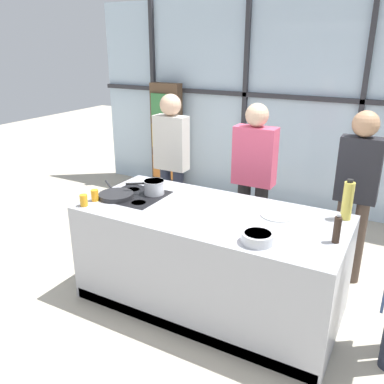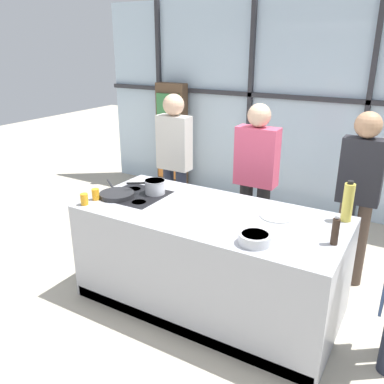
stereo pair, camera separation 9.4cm
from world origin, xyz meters
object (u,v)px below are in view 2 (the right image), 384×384
at_px(spectator_far_left, 174,157).
at_px(pepper_grinder, 335,231).
at_px(spectator_center_right, 359,188).
at_px(juice_glass_near, 84,199).
at_px(mixing_bowl, 255,238).
at_px(saucepan, 155,186).
at_px(oil_bottle, 348,202).
at_px(frying_pan, 117,194).
at_px(juice_glass_far, 96,194).
at_px(spectator_center_left, 256,174).
at_px(white_plate, 277,216).

distance_m(spectator_far_left, pepper_grinder, 2.29).
xyz_separation_m(spectator_center_right, juice_glass_near, (-2.01, -1.42, -0.03)).
bearing_deg(mixing_bowl, juice_glass_near, -177.26).
height_order(spectator_far_left, saucepan, spectator_far_left).
relative_size(spectator_far_left, saucepan, 5.35).
xyz_separation_m(mixing_bowl, juice_glass_near, (-1.55, -0.07, 0.01)).
xyz_separation_m(oil_bottle, pepper_grinder, (0.01, -0.46, -0.06)).
bearing_deg(mixing_bowl, pepper_grinder, 29.68).
relative_size(mixing_bowl, juice_glass_near, 2.29).
height_order(frying_pan, oil_bottle, oil_bottle).
bearing_deg(juice_glass_near, juice_glass_far, 90.00).
distance_m(oil_bottle, pepper_grinder, 0.46).
relative_size(spectator_center_left, pepper_grinder, 7.47).
height_order(white_plate, mixing_bowl, mixing_bowl).
relative_size(white_plate, juice_glass_far, 2.72).
relative_size(spectator_center_right, mixing_bowl, 7.21).
bearing_deg(juice_glass_near, spectator_center_right, 35.23).
bearing_deg(pepper_grinder, oil_bottle, 91.25).
bearing_deg(spectator_center_right, saucepan, 28.10).
xyz_separation_m(spectator_far_left, juice_glass_near, (-0.01, -1.42, -0.05)).
xyz_separation_m(spectator_far_left, juice_glass_far, (-0.01, -1.28, -0.05)).
xyz_separation_m(spectator_far_left, spectator_center_right, (2.00, -0.00, -0.01)).
relative_size(spectator_far_left, oil_bottle, 5.10).
distance_m(frying_pan, white_plate, 1.46).
bearing_deg(frying_pan, mixing_bowl, -8.75).
relative_size(spectator_far_left, white_plate, 6.17).
height_order(saucepan, pepper_grinder, pepper_grinder).
xyz_separation_m(saucepan, pepper_grinder, (1.67, -0.19, 0.03)).
bearing_deg(juice_glass_far, juice_glass_near, -90.00).
distance_m(spectator_center_right, saucepan, 1.87).
height_order(spectator_center_right, juice_glass_far, spectator_center_right).
bearing_deg(mixing_bowl, spectator_center_right, 71.16).
height_order(pepper_grinder, juice_glass_far, pepper_grinder).
bearing_deg(spectator_far_left, mixing_bowl, 138.85).
height_order(spectator_center_right, pepper_grinder, spectator_center_right).
bearing_deg(saucepan, mixing_bowl, -21.39).
distance_m(frying_pan, saucepan, 0.35).
relative_size(oil_bottle, juice_glass_near, 3.29).
height_order(spectator_center_right, oil_bottle, spectator_center_right).
bearing_deg(spectator_center_right, spectator_center_left, -0.00).
xyz_separation_m(spectator_far_left, frying_pan, (0.10, -1.12, -0.07)).
height_order(oil_bottle, juice_glass_near, oil_bottle).
relative_size(spectator_center_left, saucepan, 5.25).
relative_size(spectator_center_left, white_plate, 6.06).
bearing_deg(saucepan, pepper_grinder, -6.56).
relative_size(oil_bottle, juice_glass_far, 3.29).
relative_size(mixing_bowl, pepper_grinder, 1.04).
height_order(white_plate, pepper_grinder, pepper_grinder).
xyz_separation_m(spectator_center_left, frying_pan, (-0.90, -1.12, -0.03)).
bearing_deg(oil_bottle, frying_pan, -165.12).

